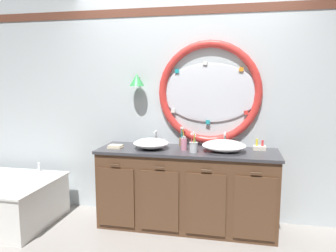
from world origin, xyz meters
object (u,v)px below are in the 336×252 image
(folded_hand_towel, at_px, (116,147))
(toothbrush_holder_right, at_px, (194,146))
(toiletry_basket, at_px, (259,147))
(sink_basin_left, at_px, (151,143))
(sink_basin_right, at_px, (224,146))
(toothbrush_holder_left, at_px, (183,141))
(soap_dispenser, at_px, (184,144))

(folded_hand_towel, bearing_deg, toothbrush_holder_right, -2.63)
(toiletry_basket, bearing_deg, folded_hand_towel, -171.43)
(sink_basin_left, height_order, toothbrush_holder_right, toothbrush_holder_right)
(sink_basin_right, height_order, folded_hand_towel, sink_basin_right)
(sink_basin_right, distance_m, toothbrush_holder_right, 0.31)
(sink_basin_right, bearing_deg, toiletry_basket, 25.96)
(sink_basin_left, height_order, folded_hand_towel, sink_basin_left)
(toothbrush_holder_left, bearing_deg, soap_dispenser, -77.01)
(sink_basin_right, relative_size, toiletry_basket, 3.48)
(sink_basin_left, height_order, toothbrush_holder_left, toothbrush_holder_left)
(sink_basin_right, relative_size, toothbrush_holder_left, 2.06)
(sink_basin_left, bearing_deg, toothbrush_holder_right, -10.97)
(toothbrush_holder_left, xyz_separation_m, toothbrush_holder_right, (0.16, -0.31, 0.01))
(toothbrush_holder_right, height_order, toiletry_basket, toothbrush_holder_right)
(toiletry_basket, bearing_deg, toothbrush_holder_right, -158.01)
(toiletry_basket, bearing_deg, sink_basin_left, -171.15)
(soap_dispenser, bearing_deg, toiletry_basket, 13.27)
(sink_basin_left, relative_size, toothbrush_holder_right, 1.72)
(toothbrush_holder_right, distance_m, soap_dispenser, 0.14)
(soap_dispenser, height_order, folded_hand_towel, soap_dispenser)
(soap_dispenser, xyz_separation_m, folded_hand_towel, (-0.74, -0.05, -0.05))
(toothbrush_holder_left, distance_m, folded_hand_towel, 0.74)
(sink_basin_left, bearing_deg, folded_hand_towel, -172.27)
(sink_basin_left, height_order, sink_basin_right, sink_basin_right)
(toothbrush_holder_right, bearing_deg, soap_dispenser, 143.01)
(sink_basin_right, distance_m, soap_dispenser, 0.41)
(toothbrush_holder_left, xyz_separation_m, soap_dispenser, (0.05, -0.23, 0.01))
(sink_basin_right, distance_m, folded_hand_towel, 1.16)
(sink_basin_left, distance_m, soap_dispenser, 0.36)
(soap_dispenser, bearing_deg, sink_basin_left, 178.98)
(soap_dispenser, xyz_separation_m, toiletry_basket, (0.78, 0.18, -0.04))
(sink_basin_right, xyz_separation_m, toothbrush_holder_right, (-0.30, -0.09, -0.00))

